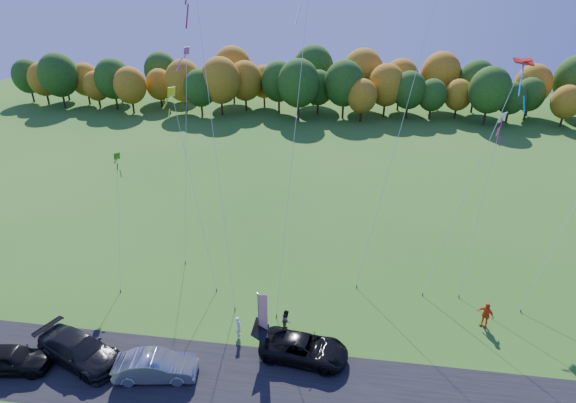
# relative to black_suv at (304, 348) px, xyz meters

# --- Properties ---
(ground) EXTENTS (160.00, 160.00, 0.00)m
(ground) POSITION_rel_black_suv_xyz_m (-2.06, 1.45, -0.75)
(ground) COLOR #276019
(asphalt_strip) EXTENTS (90.00, 6.00, 0.01)m
(asphalt_strip) POSITION_rel_black_suv_xyz_m (-2.06, -2.55, -0.74)
(asphalt_strip) COLOR black
(asphalt_strip) RESTS_ON ground
(tree_line) EXTENTS (116.00, 12.00, 10.00)m
(tree_line) POSITION_rel_black_suv_xyz_m (-2.06, 56.45, -0.75)
(tree_line) COLOR #1E4711
(tree_line) RESTS_ON ground
(black_suv) EXTENTS (5.65, 3.12, 1.50)m
(black_suv) POSITION_rel_black_suv_xyz_m (0.00, 0.00, 0.00)
(black_suv) COLOR black
(black_suv) RESTS_ON ground
(silver_sedan) EXTENTS (4.96, 2.42, 1.57)m
(silver_sedan) POSITION_rel_black_suv_xyz_m (-8.38, -2.69, 0.03)
(silver_sedan) COLOR #9C9CA0
(silver_sedan) RESTS_ON ground
(dark_truck_a) EXTENTS (6.25, 4.25, 1.68)m
(dark_truck_a) POSITION_rel_black_suv_xyz_m (-13.45, -2.16, 0.09)
(dark_truck_a) COLOR black
(dark_truck_a) RESTS_ON ground
(dark_truck_b) EXTENTS (4.85, 2.51, 1.58)m
(dark_truck_b) POSITION_rel_black_suv_xyz_m (-17.10, -3.36, 0.04)
(dark_truck_b) COLOR black
(dark_truck_b) RESTS_ON ground
(person_tailgate_a) EXTENTS (0.45, 0.62, 1.59)m
(person_tailgate_a) POSITION_rel_black_suv_xyz_m (-4.40, 1.20, 0.05)
(person_tailgate_a) COLOR white
(person_tailgate_a) RESTS_ON ground
(person_tailgate_b) EXTENTS (0.64, 0.80, 1.58)m
(person_tailgate_b) POSITION_rel_black_suv_xyz_m (-1.42, 2.33, 0.04)
(person_tailgate_b) COLOR gray
(person_tailgate_b) RESTS_ON ground
(person_east) EXTENTS (1.13, 1.03, 1.86)m
(person_east) POSITION_rel_black_suv_xyz_m (11.67, 4.58, 0.18)
(person_east) COLOR #D94714
(person_east) RESTS_ON ground
(feather_flag) EXTENTS (0.58, 0.12, 4.38)m
(feather_flag) POSITION_rel_black_suv_xyz_m (-2.62, 0.31, 1.93)
(feather_flag) COLOR #999999
(feather_flag) RESTS_ON ground
(kite_delta_blue) EXTENTS (6.05, 10.87, 24.24)m
(kite_delta_blue) POSITION_rel_black_suv_xyz_m (-7.56, 8.69, 10.87)
(kite_delta_blue) COLOR #4C3F33
(kite_delta_blue) RESTS_ON ground
(kite_parafoil_orange) EXTENTS (7.55, 11.44, 25.31)m
(kite_parafoil_orange) POSITION_rel_black_suv_xyz_m (5.95, 13.03, 11.68)
(kite_parafoil_orange) COLOR #4C3F33
(kite_parafoil_orange) RESTS_ON ground
(kite_delta_red) EXTENTS (2.67, 9.69, 23.75)m
(kite_delta_red) POSITION_rel_black_suv_xyz_m (-1.67, 8.07, 11.30)
(kite_delta_red) COLOR #4C3F33
(kite_delta_red) RESTS_ON ground
(kite_parafoil_rainbow) EXTENTS (6.89, 6.16, 16.57)m
(kite_parafoil_rainbow) POSITION_rel_black_suv_xyz_m (10.76, 10.22, 7.43)
(kite_parafoil_rainbow) COLOR #4C3F33
(kite_parafoil_rainbow) RESTS_ON ground
(kite_diamond_yellow) EXTENTS (4.46, 5.48, 14.47)m
(kite_diamond_yellow) POSITION_rel_black_suv_xyz_m (-9.17, 8.16, 6.24)
(kite_diamond_yellow) COLOR #4C3F33
(kite_diamond_yellow) RESTS_ON ground
(kite_diamond_green) EXTENTS (2.21, 6.19, 9.28)m
(kite_diamond_green) POSITION_rel_black_suv_xyz_m (-15.16, 7.44, 3.72)
(kite_diamond_green) COLOR #4C3F33
(kite_diamond_green) RESTS_ON ground
(kite_diamond_white) EXTENTS (3.41, 7.82, 12.53)m
(kite_diamond_white) POSITION_rel_black_suv_xyz_m (12.00, 11.08, 5.23)
(kite_diamond_white) COLOR #4C3F33
(kite_diamond_white) RESTS_ON ground
(kite_diamond_pink) EXTENTS (1.74, 8.67, 16.38)m
(kite_diamond_pink) POSITION_rel_black_suv_xyz_m (-11.43, 13.02, 7.29)
(kite_diamond_pink) COLOR #4C3F33
(kite_diamond_pink) RESTS_ON ground
(kite_diamond_blue_low) EXTENTS (5.41, 5.81, 11.18)m
(kite_diamond_blue_low) POSITION_rel_black_suv_xyz_m (17.08, 9.07, 4.64)
(kite_diamond_blue_low) COLOR #4C3F33
(kite_diamond_blue_low) RESTS_ON ground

